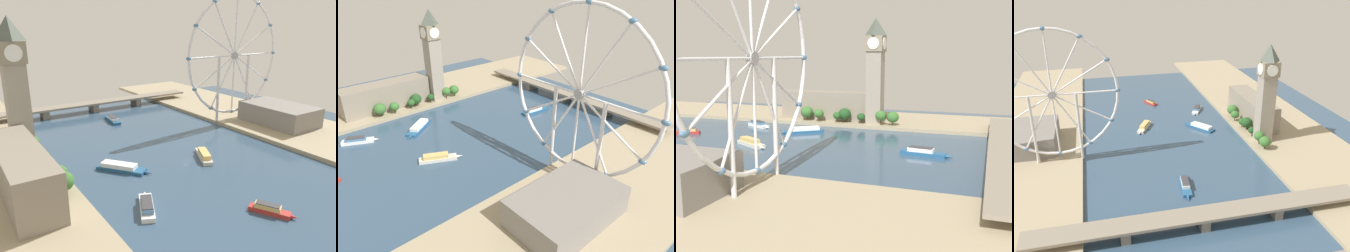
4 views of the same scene
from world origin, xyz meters
TOP-DOWN VIEW (x-y plane):
  - ground_plane at (0.00, 0.00)m, footprint 412.63×412.63m
  - riverbank_left at (-121.32, 0.00)m, footprint 90.00×520.00m
  - riverbank_right at (121.32, 0.00)m, footprint 90.00×520.00m
  - clock_tower at (-90.94, 58.88)m, footprint 16.55×16.55m
  - parliament_block at (-101.82, 8.20)m, footprint 22.00×85.36m
  - tree_row_embankment at (-84.52, 34.06)m, footprint 13.33×93.02m
  - ferris_wheel at (94.25, 54.58)m, footprint 109.06×3.20m
  - riverside_hall at (118.51, 19.03)m, footprint 39.83×62.75m
  - river_bridge at (0.00, 164.10)m, footprint 224.63×16.79m
  - tour_boat_1 at (-43.06, 12.09)m, footprint 26.93×32.81m
  - tour_boat_2 at (-0.08, 117.22)m, footprint 9.85×34.27m
  - tour_boat_3 at (13.97, -1.52)m, footprint 18.69×31.19m
  - tour_boat_4 at (-53.28, -37.69)m, footprint 17.11×28.35m

SIDE VIEW (x-z plane):
  - ground_plane at x=0.00m, z-range 0.00..0.00m
  - riverbank_left at x=-121.32m, z-range 0.00..3.00m
  - riverbank_right at x=121.32m, z-range 0.00..3.00m
  - tour_boat_1 at x=-43.06m, z-range -0.32..4.44m
  - tour_boat_2 at x=-0.08m, z-range -0.57..4.92m
  - tour_boat_4 at x=-53.28m, z-range -0.47..4.82m
  - tour_boat_3 at x=13.97m, z-range -0.44..5.02m
  - river_bridge at x=0.00m, z-range 2.84..12.71m
  - tree_row_embankment at x=-84.52m, z-range 3.98..17.17m
  - riverside_hall at x=118.51m, z-range 3.00..20.15m
  - parliament_block at x=-101.82m, z-range 3.00..28.96m
  - clock_tower at x=-90.94m, z-range 5.01..96.67m
  - ferris_wheel at x=94.25m, z-range 4.91..117.57m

